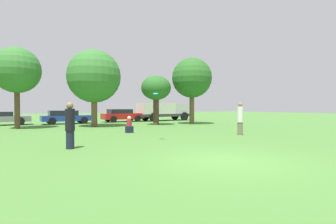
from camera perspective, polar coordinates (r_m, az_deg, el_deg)
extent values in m
plane|color=#477A33|center=(7.80, 12.37, -10.38)|extent=(120.00, 120.00, 0.00)
cylinder|color=#191E33|center=(10.28, -20.70, -5.74)|extent=(0.29, 0.29, 0.67)
cylinder|color=black|center=(10.22, -20.73, -1.60)|extent=(0.34, 0.34, 0.82)
sphere|color=#8C6647|center=(10.21, -20.75, 1.35)|extent=(0.26, 0.26, 0.26)
cylinder|color=#726651|center=(14.87, 15.55, -3.53)|extent=(0.28, 0.28, 0.71)
cylinder|color=silver|center=(14.82, 15.56, -0.51)|extent=(0.33, 0.33, 0.86)
sphere|color=#8C6647|center=(14.82, 15.58, 1.58)|extent=(0.25, 0.25, 0.25)
cylinder|color=#19B2D8|center=(11.81, -2.73, 4.05)|extent=(0.24, 0.23, 0.11)
cube|color=#191E33|center=(15.74, -8.50, -3.83)|extent=(0.41, 0.34, 0.39)
cylinder|color=#A52633|center=(15.71, -8.51, -2.40)|extent=(0.31, 0.31, 0.40)
sphere|color=beige|center=(15.70, -8.51, -1.29)|extent=(0.23, 0.23, 0.23)
cylinder|color=brown|center=(21.24, -30.22, 1.19)|extent=(0.36, 0.36, 3.26)
sphere|color=#33702D|center=(21.40, -30.28, 7.95)|extent=(3.23, 3.23, 3.23)
cylinder|color=brown|center=(21.12, -15.89, 0.69)|extent=(0.46, 0.46, 2.80)
sphere|color=#33702D|center=(21.26, -15.93, 7.55)|extent=(4.14, 4.14, 4.14)
cylinder|color=#473323|center=(22.27, -2.64, 0.34)|extent=(0.49, 0.49, 2.48)
ellipsoid|color=#286023|center=(22.32, -2.64, 5.33)|extent=(2.56, 2.56, 2.09)
cylinder|color=brown|center=(23.53, 5.26, 1.23)|extent=(0.43, 0.43, 3.18)
sphere|color=#286023|center=(23.68, 5.27, 7.49)|extent=(3.60, 3.60, 3.60)
cube|color=slate|center=(25.96, -32.84, -1.30)|extent=(4.49, 1.83, 0.47)
cylinder|color=black|center=(26.84, -29.86, -1.59)|extent=(0.68, 0.23, 0.68)
cylinder|color=black|center=(25.12, -29.71, -1.77)|extent=(0.68, 0.23, 0.68)
cube|color=#1E389E|center=(25.43, -21.31, -1.27)|extent=(4.38, 1.76, 0.50)
cube|color=black|center=(25.36, -22.04, -0.20)|extent=(2.42, 1.52, 0.45)
cylinder|color=black|center=(26.53, -18.78, -1.59)|extent=(0.63, 0.19, 0.63)
cylinder|color=black|center=(24.92, -17.91, -1.76)|extent=(0.63, 0.19, 0.63)
cylinder|color=black|center=(26.05, -24.56, -1.68)|extent=(0.63, 0.19, 0.63)
cylinder|color=black|center=(24.41, -24.06, -1.86)|extent=(0.63, 0.19, 0.63)
cube|color=red|center=(27.41, -9.93, -0.91)|extent=(4.23, 1.81, 0.59)
cube|color=black|center=(27.28, -10.55, 0.16)|extent=(2.34, 1.57, 0.44)
cylinder|color=black|center=(28.72, -8.17, -1.31)|extent=(0.66, 0.22, 0.66)
cylinder|color=black|center=(27.15, -6.71, -1.45)|extent=(0.66, 0.22, 0.66)
cylinder|color=black|center=(27.78, -13.09, -1.41)|extent=(0.66, 0.22, 0.66)
cylinder|color=black|center=(26.15, -11.87, -1.56)|extent=(0.66, 0.22, 0.66)
cube|color=#2D2D33|center=(29.25, -1.06, -0.69)|extent=(6.43, 2.10, 0.30)
cube|color=#B2B2B7|center=(30.30, 2.15, 0.72)|extent=(2.08, 1.90, 1.12)
cube|color=beige|center=(28.79, -2.59, 0.83)|extent=(4.00, 2.04, 1.25)
cylinder|color=black|center=(31.27, 1.54, -0.84)|extent=(0.94, 0.28, 0.93)
cylinder|color=black|center=(29.66, 3.62, -0.95)|extent=(0.94, 0.28, 0.93)
cylinder|color=black|center=(29.26, -5.00, -0.98)|extent=(0.94, 0.28, 0.93)
cylinder|color=black|center=(27.54, -3.15, -1.11)|extent=(0.94, 0.28, 0.93)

